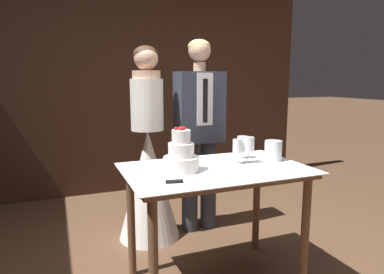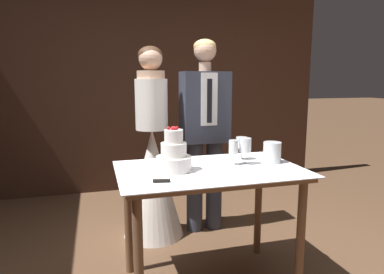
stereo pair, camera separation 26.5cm
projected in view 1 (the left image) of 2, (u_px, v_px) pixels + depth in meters
wall_back at (132, 87)px, 4.29m from camera, size 4.69×0.12×2.62m
cake_table at (216, 184)px, 2.30m from camera, size 1.22×0.77×0.83m
tiered_cake at (181, 156)px, 2.19m from camera, size 0.23×0.23×0.29m
cake_knife at (186, 181)px, 1.96m from camera, size 0.38×0.10×0.02m
wine_glass_near at (248, 145)px, 2.40m from camera, size 0.08×0.08×0.18m
wine_glass_middle at (237, 147)px, 2.37m from camera, size 0.07×0.07×0.17m
wine_glass_far at (243, 143)px, 2.54m from camera, size 0.08×0.08×0.17m
hurricane_candle at (273, 151)px, 2.48m from camera, size 0.13×0.13×0.15m
bride at (148, 170)px, 3.01m from camera, size 0.54×0.54×1.69m
groom at (199, 127)px, 3.13m from camera, size 0.42×0.25×1.76m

